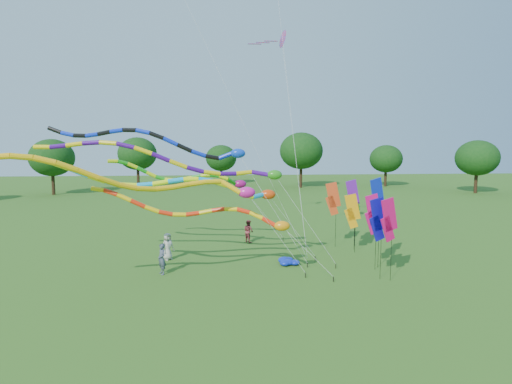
{
  "coord_description": "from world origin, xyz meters",
  "views": [
    {
      "loc": [
        -3.0,
        -22.38,
        7.7
      ],
      "look_at": [
        -0.92,
        2.66,
        4.8
      ],
      "focal_mm": 30.0,
      "sensor_mm": 36.0,
      "label": 1
    }
  ],
  "objects": [
    {
      "name": "tree_ring",
      "position": [
        2.33,
        2.35,
        5.58
      ],
      "size": [
        117.28,
        117.14,
        9.63
      ],
      "color": "#382314",
      "rests_on": "ground"
    },
    {
      "name": "banner_pole_red",
      "position": [
        5.21,
        8.18,
        3.59
      ],
      "size": [
        1.16,
        0.28,
        4.86
      ],
      "rotation": [
        0.0,
        0.0,
        -0.17
      ],
      "color": "black",
      "rests_on": "ground"
    },
    {
      "name": "banner_pole_blue_a",
      "position": [
        5.73,
        0.45,
        3.45
      ],
      "size": [
        1.15,
        0.34,
        4.71
      ],
      "rotation": [
        0.0,
        0.0,
        0.23
      ],
      "color": "black",
      "rests_on": "ground"
    },
    {
      "name": "person_c",
      "position": [
        -0.89,
        10.14,
        0.88
      ],
      "size": [
        1.04,
        1.08,
        1.76
      ],
      "primitive_type": "imported",
      "rotation": [
        0.0,
        0.0,
        2.19
      ],
      "color": "maroon",
      "rests_on": "ground"
    },
    {
      "name": "tube_kite_blue",
      "position": [
        -6.22,
        3.63,
        7.65
      ],
      "size": [
        15.48,
        1.81,
        9.21
      ],
      "rotation": [
        0.0,
        0.0,
        -0.07
      ],
      "color": "black",
      "rests_on": "ground"
    },
    {
      "name": "tube_kite_purple",
      "position": [
        -5.11,
        2.61,
        6.58
      ],
      "size": [
        17.25,
        1.2,
        8.5
      ],
      "rotation": [
        0.0,
        0.0,
        0.0
      ],
      "color": "black",
      "rests_on": "ground"
    },
    {
      "name": "person_b",
      "position": [
        -6.5,
        2.45,
        0.92
      ],
      "size": [
        0.72,
        0.8,
        1.83
      ],
      "primitive_type": "imported",
      "rotation": [
        0.0,
        0.0,
        -1.04
      ],
      "color": "#444B60",
      "rests_on": "ground"
    },
    {
      "name": "tube_kite_green",
      "position": [
        -4.83,
        9.53,
        5.14
      ],
      "size": [
        12.67,
        1.6,
        7.05
      ],
      "rotation": [
        0.0,
        0.0,
        0.12
      ],
      "color": "black",
      "rests_on": "ground"
    },
    {
      "name": "person_a",
      "position": [
        -6.54,
        5.59,
        0.9
      ],
      "size": [
        1.03,
        1.01,
        1.79
      ],
      "primitive_type": "imported",
      "rotation": [
        0.0,
        0.0,
        0.74
      ],
      "color": "#BBB3A8",
      "rests_on": "ground"
    },
    {
      "name": "blue_nylon_heap",
      "position": [
        1.41,
        3.98,
        0.18
      ],
      "size": [
        1.0,
        1.19,
        0.38
      ],
      "color": "#0D25B5",
      "rests_on": "ground"
    },
    {
      "name": "tube_kite_cyan",
      "position": [
        -4.33,
        2.24,
        5.21
      ],
      "size": [
        14.51,
        4.09,
        7.25
      ],
      "rotation": [
        0.0,
        0.0,
        0.3
      ],
      "color": "black",
      "rests_on": "ground"
    },
    {
      "name": "delta_kite_high_c",
      "position": [
        1.1,
        6.68,
        14.54
      ],
      "size": [
        3.66,
        3.39,
        15.22
      ],
      "rotation": [
        0.0,
        0.0,
        0.21
      ],
      "color": "black",
      "rests_on": "ground"
    },
    {
      "name": "banner_pole_blue_b",
      "position": [
        6.46,
        2.66,
        4.35
      ],
      "size": [
        1.11,
        0.49,
        5.62
      ],
      "rotation": [
        0.0,
        0.0,
        0.36
      ],
      "color": "black",
      "rests_on": "ground"
    },
    {
      "name": "banner_pole_violet",
      "position": [
        6.37,
        7.23,
        3.85
      ],
      "size": [
        1.15,
        0.34,
        5.12
      ],
      "rotation": [
        0.0,
        0.0,
        0.23
      ],
      "color": "black",
      "rests_on": "ground"
    },
    {
      "name": "banner_pole_orange",
      "position": [
        6.15,
        6.49,
        2.93
      ],
      "size": [
        1.16,
        0.29,
        4.19
      ],
      "rotation": [
        0.0,
        0.0,
        -0.19
      ],
      "color": "black",
      "rests_on": "ground"
    },
    {
      "name": "banner_pole_magenta_b",
      "position": [
        6.22,
        0.13,
        3.47
      ],
      "size": [
        1.13,
        0.44,
        4.73
      ],
      "rotation": [
        0.0,
        0.0,
        0.32
      ],
      "color": "black",
      "rests_on": "ground"
    },
    {
      "name": "tube_kite_red",
      "position": [
        -3.5,
        1.57,
        3.74
      ],
      "size": [
        13.26,
        2.07,
        5.8
      ],
      "rotation": [
        0.0,
        0.0,
        -0.19
      ],
      "color": "black",
      "rests_on": "ground"
    },
    {
      "name": "banner_pole_magenta_a",
      "position": [
        6.1,
        2.26,
        3.43
      ],
      "size": [
        1.16,
        0.28,
        4.69
      ],
      "rotation": [
        0.0,
        0.0,
        0.18
      ],
      "color": "black",
      "rests_on": "ground"
    },
    {
      "name": "banner_pole_green",
      "position": [
        6.74,
        8.29,
        3.18
      ],
      "size": [
        1.15,
        0.36,
        4.44
      ],
      "rotation": [
        0.0,
        0.0,
        0.25
      ],
      "color": "black",
      "rests_on": "ground"
    },
    {
      "name": "ground",
      "position": [
        0.0,
        0.0,
        0.0
      ],
      "size": [
        160.0,
        160.0,
        0.0
      ],
      "primitive_type": "plane",
      "color": "#2C5C18",
      "rests_on": "ground"
    },
    {
      "name": "tube_kite_orange",
      "position": [
        -6.12,
        -1.25,
        5.83
      ],
      "size": [
        15.17,
        4.83,
        7.87
      ],
      "rotation": [
        0.0,
        0.0,
        0.28
      ],
      "color": "black",
      "rests_on": "ground"
    }
  ]
}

